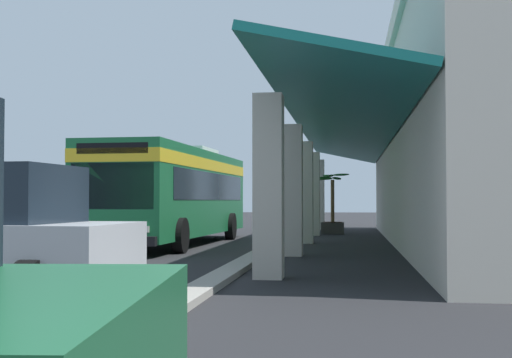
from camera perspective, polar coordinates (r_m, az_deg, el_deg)
The scene contains 4 objects.
ground at distance 23.20m, azimuth 11.81°, elevation -5.43°, with size 120.00×120.00×0.00m, color #262628.
curb_strip at distance 23.48m, azimuth 2.07°, elevation -5.27°, with size 31.62×0.50×0.12m, color #9E998E.
transit_bus at distance 22.95m, azimuth -6.85°, elevation -0.86°, with size 11.29×3.09×3.34m.
potted_palm at distance 29.98m, azimuth 6.47°, elevation -3.50°, with size 1.66×1.57×2.67m.
Camera 1 is at (23.10, 6.43, 1.48)m, focal length 47.51 mm.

